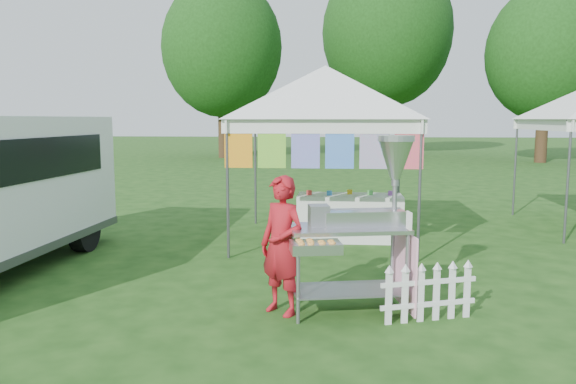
# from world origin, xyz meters

# --- Properties ---
(ground) EXTENTS (120.00, 120.00, 0.00)m
(ground) POSITION_xyz_m (0.00, 0.00, 0.00)
(ground) COLOR #1A4112
(ground) RESTS_ON ground
(canopy_main) EXTENTS (4.24, 4.24, 3.45)m
(canopy_main) POSITION_xyz_m (0.00, 3.49, 2.99)
(canopy_main) COLOR #59595E
(canopy_main) RESTS_ON ground
(tree_left) EXTENTS (6.40, 6.40, 9.53)m
(tree_left) POSITION_xyz_m (-6.00, 24.00, 5.83)
(tree_left) COLOR #331E12
(tree_left) RESTS_ON ground
(tree_mid) EXTENTS (7.60, 7.60, 11.52)m
(tree_mid) POSITION_xyz_m (3.00, 28.00, 7.14)
(tree_mid) COLOR #331E12
(tree_mid) RESTS_ON ground
(tree_right) EXTENTS (5.60, 5.60, 8.42)m
(tree_right) POSITION_xyz_m (10.00, 22.00, 5.18)
(tree_right) COLOR #331E12
(tree_right) RESTS_ON ground
(donut_cart) EXTENTS (1.41, 1.19, 1.93)m
(donut_cart) POSITION_xyz_m (0.55, -0.18, 1.14)
(donut_cart) COLOR gray
(donut_cart) RESTS_ON ground
(vendor) EXTENTS (0.66, 0.62, 1.51)m
(vendor) POSITION_xyz_m (-0.36, -0.29, 0.75)
(vendor) COLOR #A9141E
(vendor) RESTS_ON ground
(picket_fence) EXTENTS (1.03, 0.38, 0.56)m
(picket_fence) POSITION_xyz_m (1.19, -0.39, 0.29)
(picket_fence) COLOR white
(picket_fence) RESTS_ON ground
(display_table) EXTENTS (1.80, 0.70, 0.80)m
(display_table) POSITION_xyz_m (0.44, 3.50, 0.40)
(display_table) COLOR white
(display_table) RESTS_ON ground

